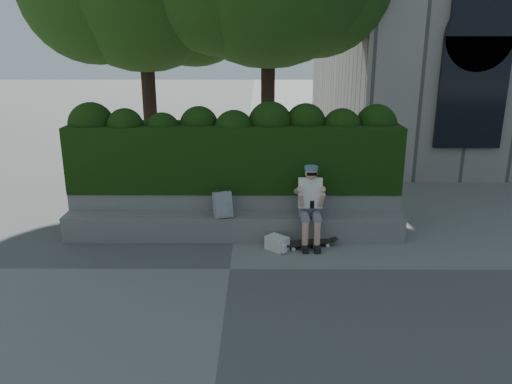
{
  "coord_description": "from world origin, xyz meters",
  "views": [
    {
      "loc": [
        0.45,
        -7.05,
        3.39
      ],
      "look_at": [
        0.4,
        1.0,
        0.95
      ],
      "focal_mm": 35.0,
      "sensor_mm": 36.0,
      "label": 1
    }
  ],
  "objects_px": {
    "backpack_ground": "(277,243)",
    "skateboard": "(309,242)",
    "backpack_plaid": "(223,205)",
    "person": "(310,202)"
  },
  "relations": [
    {
      "from": "person",
      "to": "skateboard",
      "type": "height_order",
      "value": "person"
    },
    {
      "from": "skateboard",
      "to": "backpack_plaid",
      "type": "bearing_deg",
      "value": 154.48
    },
    {
      "from": "backpack_ground",
      "to": "skateboard",
      "type": "bearing_deg",
      "value": 55.09
    },
    {
      "from": "skateboard",
      "to": "backpack_plaid",
      "type": "relative_size",
      "value": 2.03
    },
    {
      "from": "person",
      "to": "backpack_plaid",
      "type": "distance_m",
      "value": 1.51
    },
    {
      "from": "backpack_ground",
      "to": "person",
      "type": "bearing_deg",
      "value": 70.09
    },
    {
      "from": "person",
      "to": "backpack_ground",
      "type": "xyz_separation_m",
      "value": [
        -0.57,
        -0.29,
        -0.64
      ]
    },
    {
      "from": "person",
      "to": "skateboard",
      "type": "xyz_separation_m",
      "value": [
        -0.02,
        -0.18,
        -0.67
      ]
    },
    {
      "from": "backpack_plaid",
      "to": "backpack_ground",
      "type": "height_order",
      "value": "backpack_plaid"
    },
    {
      "from": "person",
      "to": "backpack_plaid",
      "type": "xyz_separation_m",
      "value": [
        -1.51,
        0.08,
        -0.08
      ]
    }
  ]
}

